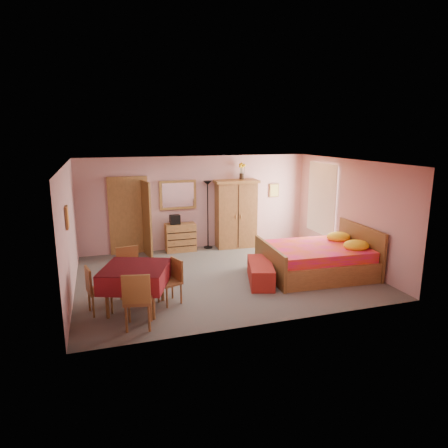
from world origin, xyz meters
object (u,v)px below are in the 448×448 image
object	(u,v)px
floor_lamp	(208,215)
dining_table	(136,288)
chest_of_drawers	(181,237)
wall_mirror	(178,195)
bench	(260,272)
wardrobe	(236,214)
chair_east	(169,282)
chair_west	(100,290)
stereo	(175,220)
chair_north	(130,273)
sunflower_vase	(242,171)
chair_south	(138,299)
bed	(316,251)

from	to	relation	value
floor_lamp	dining_table	world-z (taller)	floor_lamp
chest_of_drawers	wall_mirror	world-z (taller)	wall_mirror
chest_of_drawers	bench	size ratio (longest dim) A/B	0.62
bench	wardrobe	bearing A→B (deg)	81.80
chest_of_drawers	wardrobe	xyz separation A→B (m)	(1.61, -0.03, 0.58)
dining_table	chair_east	distance (m)	0.64
wall_mirror	dining_table	bearing A→B (deg)	-113.48
chest_of_drawers	chair_west	distance (m)	4.05
chest_of_drawers	chair_west	size ratio (longest dim) A/B	0.93
stereo	dining_table	distance (m)	3.75
dining_table	chair_north	world-z (taller)	chair_north
chair_north	chair_east	size ratio (longest dim) A/B	1.15
floor_lamp	sunflower_vase	world-z (taller)	sunflower_vase
chair_south	chair_north	world-z (taller)	chair_south
chair_south	chair_north	bearing A→B (deg)	102.13
floor_lamp	bench	world-z (taller)	floor_lamp
bed	chair_north	distance (m)	4.21
bed	chair_west	bearing A→B (deg)	-169.16
chest_of_drawers	stereo	xyz separation A→B (m)	(-0.15, -0.00, 0.52)
wardrobe	bed	size ratio (longest dim) A/B	0.81
chair_south	chair_west	bearing A→B (deg)	139.39
dining_table	chair_east	bearing A→B (deg)	6.72
wall_mirror	chair_south	bearing A→B (deg)	-110.28
chest_of_drawers	chair_north	bearing A→B (deg)	-118.85
stereo	chair_north	size ratio (longest dim) A/B	0.28
sunflower_vase	chair_west	bearing A→B (deg)	-139.00
bench	chair_north	distance (m)	2.80
chair_south	chair_north	xyz separation A→B (m)	(-0.02, 1.37, -0.01)
sunflower_vase	chest_of_drawers	bearing A→B (deg)	-177.85
floor_lamp	chair_south	distance (m)	4.91
wall_mirror	bench	distance (m)	3.56
chair_north	wall_mirror	bearing A→B (deg)	-126.19
stereo	bed	distance (m)	3.94
chair_north	chair_east	world-z (taller)	chair_north
chair_south	chair_east	xyz separation A→B (m)	(0.67, 0.81, -0.07)
dining_table	chair_north	bearing A→B (deg)	94.13
sunflower_vase	chair_east	bearing A→B (deg)	-128.24
wardrobe	chair_east	world-z (taller)	wardrobe
chair_west	bench	bearing A→B (deg)	86.24
chest_of_drawers	chair_north	distance (m)	3.24
bench	chair_east	world-z (taller)	chair_east
wall_mirror	stereo	xyz separation A→B (m)	(-0.15, -0.21, -0.65)
chair_north	chair_east	distance (m)	0.88
chair_north	chair_west	distance (m)	0.83
wardrobe	dining_table	world-z (taller)	wardrobe
bench	dining_table	xyz separation A→B (m)	(-2.74, -0.58, 0.19)
floor_lamp	chair_north	size ratio (longest dim) A/B	1.94
stereo	dining_table	xyz separation A→B (m)	(-1.39, -3.45, -0.49)
chest_of_drawers	dining_table	size ratio (longest dim) A/B	0.73
wall_mirror	dining_table	distance (m)	4.13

